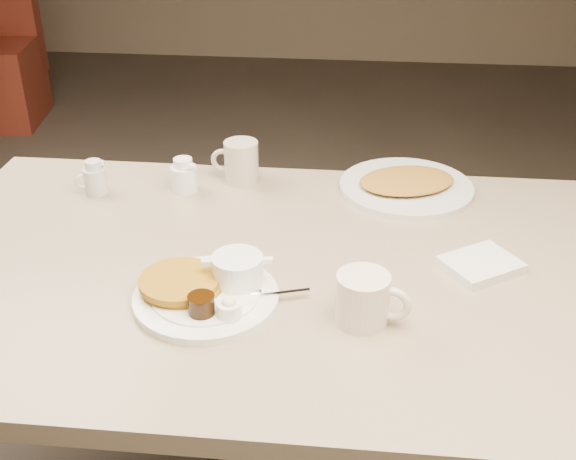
# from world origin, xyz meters

# --- Properties ---
(diner_table) EXTENTS (1.50, 0.90, 0.75)m
(diner_table) POSITION_xyz_m (0.00, 0.00, 0.58)
(diner_table) COLOR tan
(diner_table) RESTS_ON ground
(main_plate) EXTENTS (0.33, 0.30, 0.07)m
(main_plate) POSITION_xyz_m (-0.13, -0.12, 0.77)
(main_plate) COLOR white
(main_plate) RESTS_ON diner_table
(coffee_mug_near) EXTENTS (0.14, 0.11, 0.09)m
(coffee_mug_near) POSITION_xyz_m (0.15, -0.16, 0.80)
(coffee_mug_near) COLOR #F4E1CF
(coffee_mug_near) RESTS_ON diner_table
(napkin) EXTENTS (0.17, 0.16, 0.02)m
(napkin) POSITION_xyz_m (0.37, 0.03, 0.76)
(napkin) COLOR white
(napkin) RESTS_ON diner_table
(coffee_mug_far) EXTENTS (0.12, 0.09, 0.10)m
(coffee_mug_far) POSITION_xyz_m (-0.15, 0.37, 0.80)
(coffee_mug_far) COLOR beige
(coffee_mug_far) RESTS_ON diner_table
(creamer_left) EXTENTS (0.07, 0.06, 0.08)m
(creamer_left) POSITION_xyz_m (-0.47, 0.27, 0.79)
(creamer_left) COLOR silver
(creamer_left) RESTS_ON diner_table
(creamer_right) EXTENTS (0.08, 0.08, 0.08)m
(creamer_right) POSITION_xyz_m (-0.27, 0.31, 0.79)
(creamer_right) COLOR white
(creamer_right) RESTS_ON diner_table
(hash_plate) EXTENTS (0.40, 0.40, 0.04)m
(hash_plate) POSITION_xyz_m (0.24, 0.36, 0.76)
(hash_plate) COLOR silver
(hash_plate) RESTS_ON diner_table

